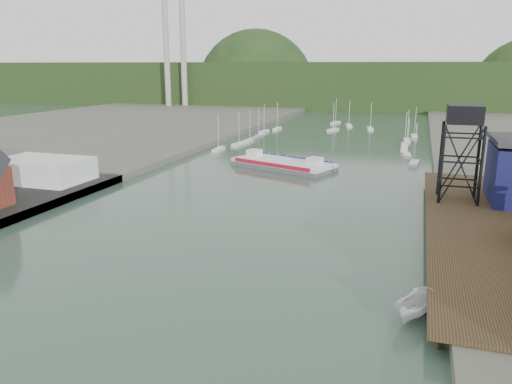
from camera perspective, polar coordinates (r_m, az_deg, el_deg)
The scene contains 9 objects.
ground at distance 48.20m, azimuth -21.69°, elevation -17.34°, with size 600.00×600.00×0.00m, color #2F4A3D.
east_pier at distance 79.56m, azimuth 23.85°, elevation -3.44°, with size 14.00×70.00×2.45m.
white_shed at distance 110.07m, azimuth -23.21°, elevation 2.35°, with size 18.00×12.00×4.50m, color silver.
lift_tower at distance 89.46m, azimuth 22.71°, elevation 7.56°, with size 6.50×6.50×16.00m.
marina_sailboats at distance 173.17m, azimuth 8.68°, elevation 6.15°, with size 57.71×92.65×0.90m.
smokestacks at distance 295.39m, azimuth -9.24°, elevation 15.22°, with size 11.20×8.20×60.00m.
distant_hills at distance 333.92m, azimuth 12.82°, elevation 11.56°, with size 500.00×120.00×80.00m.
chain_ferry at distance 122.16m, azimuth 3.11°, elevation 3.24°, with size 27.11×18.34×3.63m.
motorboat at distance 52.90m, azimuth 17.73°, elevation -12.44°, with size 2.49×6.63×2.56m, color silver.
Camera 1 is at (27.90, -30.74, 24.51)m, focal length 35.00 mm.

